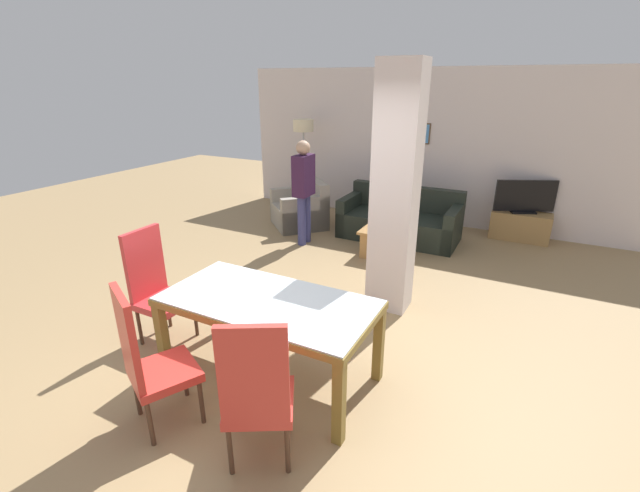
{
  "coord_description": "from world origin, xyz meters",
  "views": [
    {
      "loc": [
        1.85,
        -2.61,
        2.49
      ],
      "look_at": [
        0.0,
        0.95,
        0.92
      ],
      "focal_mm": 24.0,
      "sensor_mm": 36.0,
      "label": 1
    }
  ],
  "objects_px": {
    "dining_chair_head_left": "(156,285)",
    "tv_screen": "(525,197)",
    "coffee_table": "(380,243)",
    "sofa": "(400,221)",
    "dining_chair_near_left": "(148,359)",
    "tv_stand": "(520,226)",
    "floor_lamp": "(303,134)",
    "armchair": "(301,210)",
    "standing_person": "(304,186)",
    "dining_chair_near_right": "(257,392)",
    "dining_table": "(268,315)",
    "bottle": "(392,223)"
  },
  "relations": [
    {
      "from": "dining_table",
      "to": "armchair",
      "type": "distance_m",
      "value": 4.26
    },
    {
      "from": "armchair",
      "to": "bottle",
      "type": "bearing_deg",
      "value": -154.45
    },
    {
      "from": "standing_person",
      "to": "armchair",
      "type": "bearing_deg",
      "value": -148.53
    },
    {
      "from": "tv_screen",
      "to": "dining_chair_near_right",
      "type": "bearing_deg",
      "value": 53.03
    },
    {
      "from": "dining_chair_head_left",
      "to": "armchair",
      "type": "relative_size",
      "value": 0.94
    },
    {
      "from": "tv_screen",
      "to": "dining_chair_head_left",
      "type": "bearing_deg",
      "value": 33.44
    },
    {
      "from": "sofa",
      "to": "floor_lamp",
      "type": "xyz_separation_m",
      "value": [
        -2.18,
        0.62,
        1.25
      ]
    },
    {
      "from": "dining_chair_head_left",
      "to": "tv_screen",
      "type": "xyz_separation_m",
      "value": [
        3.04,
        4.88,
        0.12
      ]
    },
    {
      "from": "dining_chair_near_right",
      "to": "floor_lamp",
      "type": "xyz_separation_m",
      "value": [
        -2.73,
        5.45,
        0.93
      ]
    },
    {
      "from": "bottle",
      "to": "floor_lamp",
      "type": "relative_size",
      "value": 0.14
    },
    {
      "from": "sofa",
      "to": "dining_chair_near_left",
      "type": "bearing_deg",
      "value": 85.85
    },
    {
      "from": "armchair",
      "to": "tv_stand",
      "type": "xyz_separation_m",
      "value": [
        3.57,
        1.06,
        -0.06
      ]
    },
    {
      "from": "dining_table",
      "to": "tv_screen",
      "type": "height_order",
      "value": "tv_screen"
    },
    {
      "from": "sofa",
      "to": "tv_screen",
      "type": "distance_m",
      "value": 2.03
    },
    {
      "from": "armchair",
      "to": "dining_chair_near_left",
      "type": "bearing_deg",
      "value": 149.97
    },
    {
      "from": "coffee_table",
      "to": "bottle",
      "type": "distance_m",
      "value": 0.34
    },
    {
      "from": "dining_table",
      "to": "dining_chair_near_right",
      "type": "distance_m",
      "value": 0.93
    },
    {
      "from": "dining_chair_head_left",
      "to": "tv_screen",
      "type": "relative_size",
      "value": 1.31
    },
    {
      "from": "armchair",
      "to": "standing_person",
      "type": "distance_m",
      "value": 1.1
    },
    {
      "from": "dining_table",
      "to": "standing_person",
      "type": "distance_m",
      "value": 3.38
    },
    {
      "from": "dining_chair_near_left",
      "to": "bottle",
      "type": "bearing_deg",
      "value": 110.47
    },
    {
      "from": "armchair",
      "to": "standing_person",
      "type": "bearing_deg",
      "value": 166.15
    },
    {
      "from": "tv_screen",
      "to": "sofa",
      "type": "bearing_deg",
      "value": 0.67
    },
    {
      "from": "tv_stand",
      "to": "standing_person",
      "type": "bearing_deg",
      "value": -149.67
    },
    {
      "from": "dining_chair_near_left",
      "to": "tv_screen",
      "type": "relative_size",
      "value": 1.31
    },
    {
      "from": "sofa",
      "to": "tv_stand",
      "type": "height_order",
      "value": "sofa"
    },
    {
      "from": "bottle",
      "to": "dining_chair_near_left",
      "type": "bearing_deg",
      "value": -96.58
    },
    {
      "from": "sofa",
      "to": "bottle",
      "type": "xyz_separation_m",
      "value": [
        0.12,
        -0.81,
        0.23
      ]
    },
    {
      "from": "dining_chair_head_left",
      "to": "bottle",
      "type": "distance_m",
      "value": 3.49
    },
    {
      "from": "dining_chair_near_left",
      "to": "armchair",
      "type": "distance_m",
      "value": 4.92
    },
    {
      "from": "tv_stand",
      "to": "floor_lamp",
      "type": "height_order",
      "value": "floor_lamp"
    },
    {
      "from": "sofa",
      "to": "floor_lamp",
      "type": "relative_size",
      "value": 1.07
    },
    {
      "from": "coffee_table",
      "to": "tv_screen",
      "type": "xyz_separation_m",
      "value": [
        1.8,
        1.77,
        0.51
      ]
    },
    {
      "from": "dining_table",
      "to": "dining_chair_head_left",
      "type": "relative_size",
      "value": 1.56
    },
    {
      "from": "sofa",
      "to": "tv_screen",
      "type": "height_order",
      "value": "tv_screen"
    },
    {
      "from": "tv_screen",
      "to": "armchair",
      "type": "bearing_deg",
      "value": -8.08
    },
    {
      "from": "coffee_table",
      "to": "tv_screen",
      "type": "height_order",
      "value": "tv_screen"
    },
    {
      "from": "dining_chair_head_left",
      "to": "tv_screen",
      "type": "bearing_deg",
      "value": 148.09
    },
    {
      "from": "dining_chair_head_left",
      "to": "tv_stand",
      "type": "xyz_separation_m",
      "value": [
        3.04,
        4.88,
        -0.37
      ]
    },
    {
      "from": "bottle",
      "to": "floor_lamp",
      "type": "height_order",
      "value": "floor_lamp"
    },
    {
      "from": "coffee_table",
      "to": "tv_stand",
      "type": "relative_size",
      "value": 0.62
    },
    {
      "from": "dining_chair_near_right",
      "to": "floor_lamp",
      "type": "distance_m",
      "value": 6.17
    },
    {
      "from": "dining_chair_head_left",
      "to": "armchair",
      "type": "height_order",
      "value": "dining_chair_head_left"
    },
    {
      "from": "dining_chair_near_left",
      "to": "standing_person",
      "type": "relative_size",
      "value": 0.71
    },
    {
      "from": "tv_screen",
      "to": "standing_person",
      "type": "xyz_separation_m",
      "value": [
        -3.09,
        -1.81,
        0.22
      ]
    },
    {
      "from": "tv_stand",
      "to": "sofa",
      "type": "bearing_deg",
      "value": -154.68
    },
    {
      "from": "dining_table",
      "to": "sofa",
      "type": "height_order",
      "value": "sofa"
    },
    {
      "from": "dining_chair_near_right",
      "to": "tv_stand",
      "type": "distance_m",
      "value": 5.83
    },
    {
      "from": "tv_screen",
      "to": "coffee_table",
      "type": "bearing_deg",
      "value": 19.87
    },
    {
      "from": "dining_table",
      "to": "standing_person",
      "type": "height_order",
      "value": "standing_person"
    }
  ]
}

